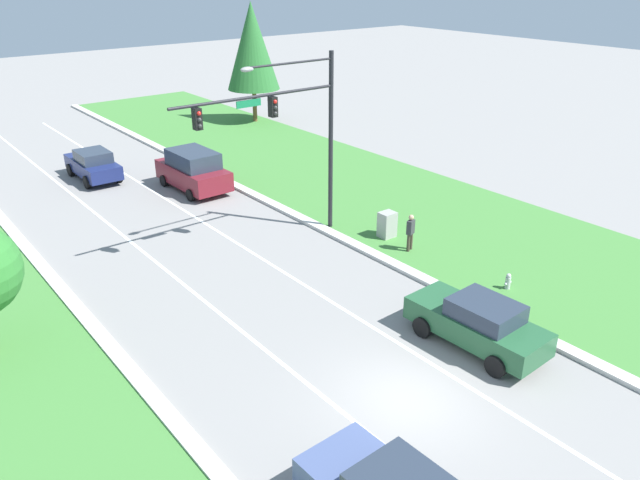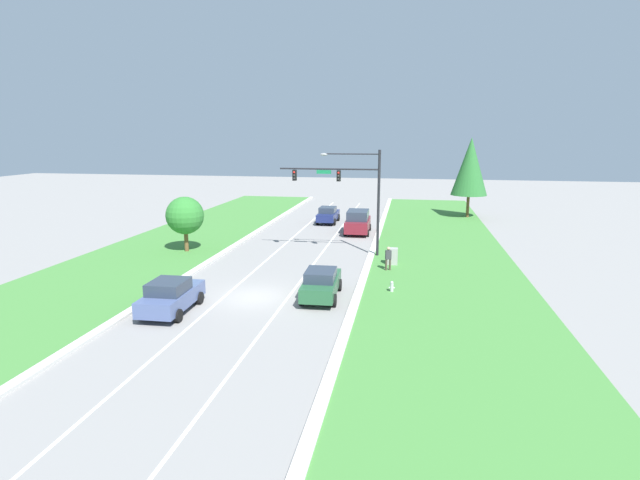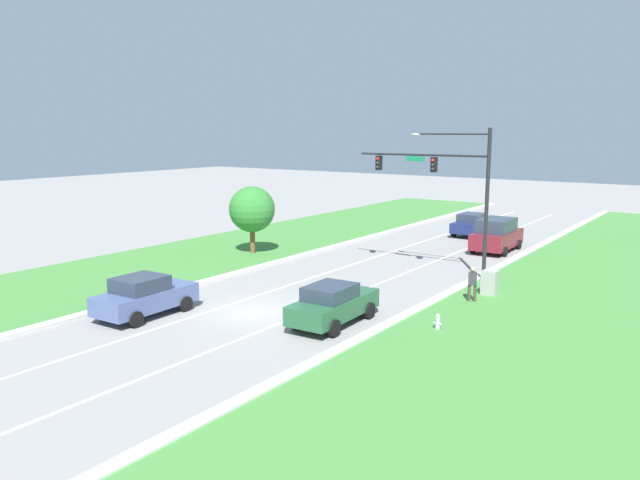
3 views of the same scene
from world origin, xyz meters
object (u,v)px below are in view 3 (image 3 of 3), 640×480
object	(u,v)px
navy_sedan	(472,224)
fire_hydrant	(438,323)
forest_sedan	(333,304)
oak_near_left_tree	(252,209)
burgundy_suv	(497,235)
utility_cabinet	(490,283)
pedestrian	(472,283)
traffic_signal_mast	(448,179)
slate_blue_sedan	(144,296)

from	to	relation	value
navy_sedan	fire_hydrant	bearing A→B (deg)	-71.42
navy_sedan	forest_sedan	distance (m)	24.40
oak_near_left_tree	burgundy_suv	bearing A→B (deg)	38.66
burgundy_suv	forest_sedan	bearing A→B (deg)	-91.35
forest_sedan	utility_cabinet	size ratio (longest dim) A/B	3.76
pedestrian	fire_hydrant	xyz separation A→B (m)	(0.43, -4.67, -0.59)
burgundy_suv	pedestrian	bearing A→B (deg)	-76.36
burgundy_suv	oak_near_left_tree	distance (m)	15.97
navy_sedan	pedestrian	bearing A→B (deg)	-68.24
utility_cabinet	oak_near_left_tree	distance (m)	16.21
oak_near_left_tree	traffic_signal_mast	bearing A→B (deg)	5.53
traffic_signal_mast	oak_near_left_tree	distance (m)	12.92
utility_cabinet	fire_hydrant	size ratio (longest dim) A/B	1.76
traffic_signal_mast	oak_near_left_tree	xyz separation A→B (m)	(-12.64, -1.22, -2.40)
traffic_signal_mast	forest_sedan	world-z (taller)	traffic_signal_mast
pedestrian	utility_cabinet	bearing A→B (deg)	-117.09
slate_blue_sedan	pedestrian	distance (m)	14.57
traffic_signal_mast	forest_sedan	bearing A→B (deg)	-91.73
utility_cabinet	burgundy_suv	bearing A→B (deg)	107.95
pedestrian	fire_hydrant	distance (m)	4.73
fire_hydrant	pedestrian	bearing A→B (deg)	95.23
pedestrian	fire_hydrant	bearing A→B (deg)	76.34
burgundy_suv	utility_cabinet	size ratio (longest dim) A/B	3.93
pedestrian	oak_near_left_tree	xyz separation A→B (m)	(-15.77, 2.88, 1.94)
forest_sedan	oak_near_left_tree	xyz separation A→B (m)	(-12.33, 9.19, 2.03)
fire_hydrant	oak_near_left_tree	world-z (taller)	oak_near_left_tree
traffic_signal_mast	pedestrian	world-z (taller)	traffic_signal_mast
slate_blue_sedan	navy_sedan	xyz separation A→B (m)	(3.65, 27.75, -0.01)
pedestrian	navy_sedan	bearing A→B (deg)	-87.42
utility_cabinet	traffic_signal_mast	bearing A→B (deg)	143.64
traffic_signal_mast	navy_sedan	xyz separation A→B (m)	(-3.88, 13.72, -4.42)
traffic_signal_mast	fire_hydrant	bearing A→B (deg)	-67.93
traffic_signal_mast	burgundy_suv	xyz separation A→B (m)	(-0.25, 8.69, -4.20)
utility_cabinet	pedestrian	xyz separation A→B (m)	(-0.23, -1.63, 0.32)
forest_sedan	traffic_signal_mast	bearing A→B (deg)	86.04
forest_sedan	navy_sedan	bearing A→B (deg)	96.18
burgundy_suv	pedestrian	xyz separation A→B (m)	(3.38, -12.79, -0.15)
navy_sedan	fire_hydrant	world-z (taller)	navy_sedan
slate_blue_sedan	oak_near_left_tree	bearing A→B (deg)	110.16
slate_blue_sedan	fire_hydrant	distance (m)	12.29
forest_sedan	fire_hydrant	distance (m)	4.24
slate_blue_sedan	forest_sedan	size ratio (longest dim) A/B	0.97
utility_cabinet	pedestrian	distance (m)	1.68
burgundy_suv	fire_hydrant	bearing A→B (deg)	-78.86
utility_cabinet	navy_sedan	bearing A→B (deg)	114.10
slate_blue_sedan	oak_near_left_tree	size ratio (longest dim) A/B	1.03
traffic_signal_mast	slate_blue_sedan	world-z (taller)	traffic_signal_mast
traffic_signal_mast	oak_near_left_tree	world-z (taller)	traffic_signal_mast
utility_cabinet	fire_hydrant	world-z (taller)	utility_cabinet
navy_sedan	pedestrian	distance (m)	19.15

